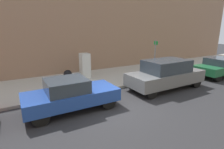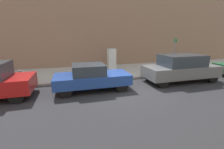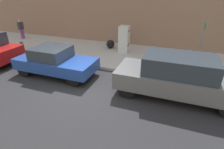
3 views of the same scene
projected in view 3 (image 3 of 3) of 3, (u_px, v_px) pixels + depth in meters
The scene contains 10 objects.
ground_plane at pixel (84, 87), 7.89m from camera, with size 80.00×80.00×0.00m, color #28282B.
sidewalk_slab at pixel (116, 54), 11.56m from camera, with size 4.78×44.00×0.15m, color #B2ADA0.
discarded_refrigerator at pixel (124, 39), 11.45m from camera, with size 0.66×0.63×1.72m.
manhole_cover at pixel (68, 54), 11.44m from camera, with size 0.70×0.70×0.02m, color #47443F.
street_sign_post at pixel (200, 47), 7.87m from camera, with size 0.36×0.07×2.62m.
fire_hydrant at pixel (22, 46), 11.49m from camera, with size 0.22×0.22×0.82m.
trash_bag at pixel (110, 44), 12.43m from camera, with size 0.59×0.59×0.59m, color black.
pedestrian_walking_far at pixel (21, 28), 14.60m from camera, with size 0.45×0.22×1.55m.
parked_hatchback_blue at pixel (55, 61), 8.75m from camera, with size 1.75×4.03×1.43m.
parked_suv_gray at pixel (177, 76), 6.88m from camera, with size 1.88×4.80×1.74m.
Camera 3 is at (5.96, 3.55, 4.00)m, focal length 28.00 mm.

